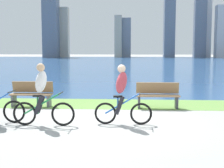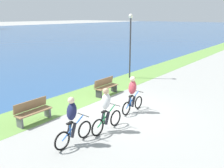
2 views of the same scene
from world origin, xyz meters
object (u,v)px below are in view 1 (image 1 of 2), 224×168
object	(u,v)px
bench_near_path	(32,94)
bench_far_along_path	(158,95)
cyclist_lead	(122,95)
cyclist_trailing	(42,95)

from	to	relation	value
bench_near_path	bench_far_along_path	size ratio (longest dim) A/B	1.00
bench_near_path	bench_far_along_path	world-z (taller)	same
bench_far_along_path	cyclist_lead	bearing A→B (deg)	-115.12
cyclist_lead	bench_far_along_path	size ratio (longest dim) A/B	1.10
bench_near_path	bench_far_along_path	xyz separation A→B (m)	(4.53, -0.06, 0.00)
cyclist_lead	bench_far_along_path	distance (m)	2.79
cyclist_lead	bench_near_path	world-z (taller)	cyclist_lead
cyclist_trailing	cyclist_lead	bearing A→B (deg)	7.26
cyclist_lead	bench_near_path	size ratio (longest dim) A/B	1.10
cyclist_trailing	bench_far_along_path	bearing A→B (deg)	40.01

